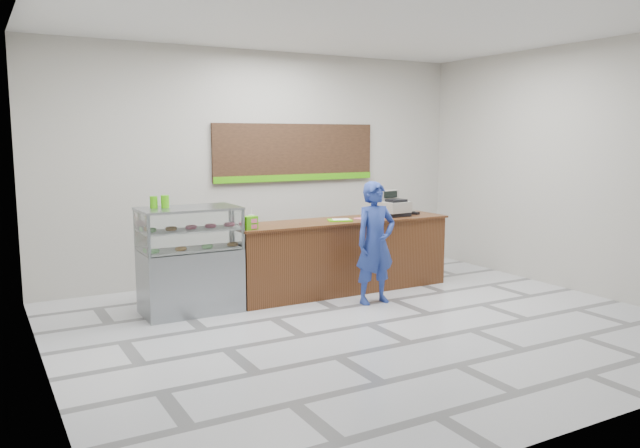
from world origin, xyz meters
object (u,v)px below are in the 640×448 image
display_case (190,259)px  serving_tray (340,220)px  sales_counter (341,255)px  customer (375,243)px  cash_register (392,206)px

display_case → serving_tray: (2.15, -0.08, 0.36)m
sales_counter → display_case: bearing=-180.0°
serving_tray → customer: 0.74m
sales_counter → serving_tray: serving_tray is taller
cash_register → serving_tray: 0.98m
customer → cash_register: bearing=43.3°
sales_counter → display_case: size_ratio=2.45×
display_case → cash_register: (3.11, 0.01, 0.49)m
sales_counter → customer: bearing=-86.0°
sales_counter → display_case: 2.23m
display_case → customer: customer is taller
display_case → serving_tray: size_ratio=3.44×
cash_register → customer: size_ratio=0.28×
serving_tray → customer: bearing=-59.7°
cash_register → customer: 1.20m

